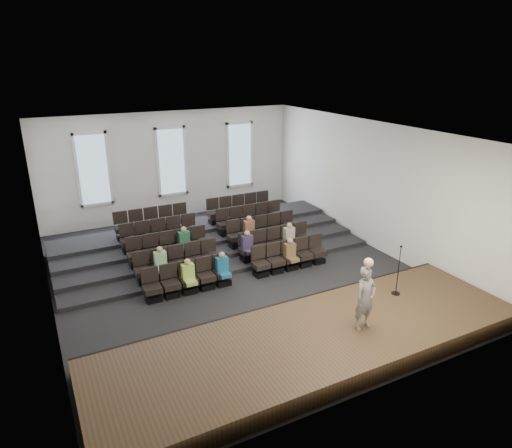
% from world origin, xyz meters
% --- Properties ---
extents(ground, '(14.00, 14.00, 0.00)m').
position_xyz_m(ground, '(0.00, 0.00, 0.00)').
color(ground, black).
rests_on(ground, ground).
extents(ceiling, '(12.00, 14.00, 0.02)m').
position_xyz_m(ceiling, '(0.00, 0.00, 5.01)').
color(ceiling, white).
rests_on(ceiling, ground).
extents(wall_back, '(12.00, 0.04, 5.00)m').
position_xyz_m(wall_back, '(0.00, 7.02, 2.50)').
color(wall_back, silver).
rests_on(wall_back, ground).
extents(wall_front, '(12.00, 0.04, 5.00)m').
position_xyz_m(wall_front, '(0.00, -7.02, 2.50)').
color(wall_front, silver).
rests_on(wall_front, ground).
extents(wall_left, '(0.04, 14.00, 5.00)m').
position_xyz_m(wall_left, '(-6.02, 0.00, 2.50)').
color(wall_left, silver).
rests_on(wall_left, ground).
extents(wall_right, '(0.04, 14.00, 5.00)m').
position_xyz_m(wall_right, '(6.02, 0.00, 2.50)').
color(wall_right, silver).
rests_on(wall_right, ground).
extents(stage, '(11.80, 3.60, 0.50)m').
position_xyz_m(stage, '(0.00, -5.10, 0.25)').
color(stage, '#43301D').
rests_on(stage, ground).
extents(stage_lip, '(11.80, 0.06, 0.52)m').
position_xyz_m(stage_lip, '(0.00, -3.33, 0.25)').
color(stage_lip, black).
rests_on(stage_lip, ground).
extents(risers, '(11.80, 4.80, 0.60)m').
position_xyz_m(risers, '(0.00, 3.17, 0.20)').
color(risers, black).
rests_on(risers, ground).
extents(seating_rows, '(6.80, 4.70, 1.67)m').
position_xyz_m(seating_rows, '(-0.00, 1.54, 0.68)').
color(seating_rows, black).
rests_on(seating_rows, ground).
extents(windows, '(8.44, 0.10, 3.24)m').
position_xyz_m(windows, '(0.00, 6.95, 2.70)').
color(windows, white).
rests_on(windows, wall_back).
extents(audience, '(5.45, 2.64, 1.10)m').
position_xyz_m(audience, '(0.00, 0.32, 0.81)').
color(audience, '#A8D254').
rests_on(audience, seating_rows).
extents(speaker, '(0.66, 0.45, 1.74)m').
position_xyz_m(speaker, '(1.26, -5.41, 1.37)').
color(speaker, slate).
rests_on(speaker, stage).
extents(mic_stand, '(0.27, 0.27, 1.59)m').
position_xyz_m(mic_stand, '(3.35, -4.43, 0.97)').
color(mic_stand, black).
rests_on(mic_stand, stage).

